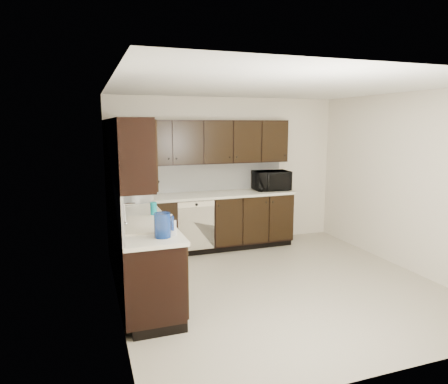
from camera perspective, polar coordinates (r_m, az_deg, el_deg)
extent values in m
plane|color=#A9A08C|center=(5.37, 7.64, -12.93)|extent=(4.00, 4.00, 0.00)
plane|color=white|center=(4.98, 8.31, 14.67)|extent=(4.00, 4.00, 0.00)
cube|color=beige|center=(6.85, 0.30, 2.92)|extent=(4.00, 0.02, 2.50)
cube|color=beige|center=(4.49, -15.38, -1.04)|extent=(0.02, 4.00, 2.50)
cube|color=beige|center=(6.20, 24.65, 1.31)|extent=(0.02, 4.00, 2.50)
cube|color=beige|center=(3.41, 23.51, -4.85)|extent=(4.00, 0.02, 2.50)
cube|color=black|center=(6.56, -2.95, -4.51)|extent=(3.00, 0.60, 0.90)
cube|color=black|center=(5.01, -11.75, -9.25)|extent=(0.60, 2.20, 0.90)
cube|color=black|center=(6.70, -2.99, -7.76)|extent=(3.00, 0.54, 0.10)
cube|color=black|center=(5.16, -11.25, -13.44)|extent=(0.54, 2.20, 0.10)
cube|color=beige|center=(6.46, -2.98, -0.47)|extent=(3.03, 0.63, 0.04)
cube|color=beige|center=(4.88, -11.94, -4.02)|extent=(0.63, 2.23, 0.04)
cube|color=white|center=(6.70, -3.70, 2.14)|extent=(3.00, 0.02, 0.48)
cube|color=white|center=(5.09, -15.70, -0.61)|extent=(0.02, 2.80, 0.48)
cube|color=black|center=(6.50, -3.39, 7.13)|extent=(3.00, 0.33, 0.70)
cube|color=black|center=(4.87, -14.08, 6.00)|extent=(0.33, 2.47, 0.70)
cube|color=beige|center=(6.23, -3.97, -4.82)|extent=(0.58, 0.02, 0.78)
cube|color=beige|center=(6.15, -3.99, -1.77)|extent=(0.58, 0.03, 0.08)
cylinder|color=black|center=(6.13, -3.95, -1.80)|extent=(0.04, 0.02, 0.04)
cube|color=beige|center=(4.59, -11.21, -4.56)|extent=(0.54, 0.82, 0.03)
cube|color=beige|center=(4.42, -10.80, -6.24)|extent=(0.42, 0.34, 0.16)
cube|color=beige|center=(4.80, -11.52, -4.98)|extent=(0.42, 0.34, 0.16)
cylinder|color=silver|center=(4.53, -14.02, -3.21)|extent=(0.03, 0.03, 0.26)
cylinder|color=silver|center=(4.51, -13.45, -1.68)|extent=(0.14, 0.02, 0.02)
cylinder|color=#B2B2B7|center=(4.41, -10.82, -5.86)|extent=(0.20, 0.20, 0.10)
imported|color=black|center=(6.87, 6.78, 1.64)|extent=(0.62, 0.44, 0.33)
imported|color=gray|center=(4.12, -7.51, -4.64)|extent=(0.12, 0.12, 0.21)
imported|color=gray|center=(5.73, -14.58, -0.61)|extent=(0.12, 0.12, 0.25)
cube|color=silver|center=(6.30, -13.46, 0.31)|extent=(0.42, 0.33, 0.24)
cube|color=white|center=(5.89, -12.69, -0.64)|extent=(0.52, 0.43, 0.18)
cylinder|color=navy|center=(4.04, -8.79, -4.71)|extent=(0.22, 0.22, 0.25)
cylinder|color=#0C7C86|center=(4.98, -10.03, -2.43)|extent=(0.08, 0.08, 0.17)
cylinder|color=white|center=(5.88, -12.53, -0.14)|extent=(0.13, 0.13, 0.28)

